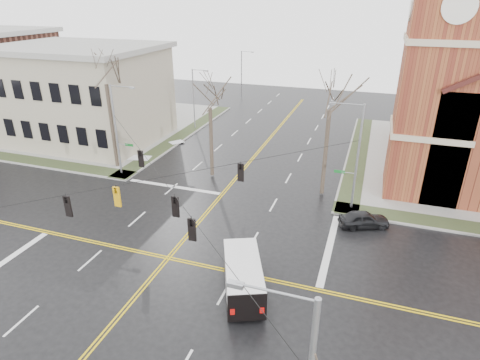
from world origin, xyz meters
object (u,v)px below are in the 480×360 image
(signal_pole_nw, at_px, (117,128))
(streetlight_north_b, at_px, (242,72))
(tree_nw_far, at_px, (105,78))
(streetlight_north_a, at_px, (195,97))
(tree_nw_near, at_px, (210,103))
(cargo_van, at_px, (243,273))
(tree_ne, at_px, (330,104))
(signal_pole_ne, at_px, (356,155))
(parked_car_a, at_px, (364,219))

(signal_pole_nw, bearing_deg, streetlight_north_b, 88.95)
(signal_pole_nw, relative_size, tree_nw_far, 0.69)
(streetlight_north_a, relative_size, streetlight_north_b, 1.00)
(streetlight_north_a, distance_m, tree_nw_near, 16.47)
(signal_pole_nw, xyz_separation_m, tree_nw_far, (-1.66, 1.43, 4.43))
(streetlight_north_a, bearing_deg, tree_nw_far, -98.78)
(streetlight_north_b, distance_m, tree_nw_near, 35.07)
(streetlight_north_a, bearing_deg, tree_nw_near, -59.62)
(streetlight_north_b, xyz_separation_m, cargo_van, (16.64, -49.44, -3.21))
(streetlight_north_a, height_order, tree_nw_far, tree_nw_far)
(cargo_van, distance_m, tree_ne, 16.74)
(signal_pole_ne, relative_size, cargo_van, 1.51)
(tree_nw_far, bearing_deg, cargo_van, -37.15)
(tree_nw_near, bearing_deg, streetlight_north_a, 120.38)
(tree_nw_near, bearing_deg, streetlight_north_b, 103.55)
(streetlight_north_a, height_order, parked_car_a, streetlight_north_a)
(signal_pole_ne, distance_m, tree_ne, 4.79)
(tree_nw_far, distance_m, tree_ne, 21.70)
(signal_pole_ne, height_order, tree_nw_far, tree_nw_far)
(streetlight_north_b, xyz_separation_m, parked_car_a, (23.31, -39.23, -3.80))
(streetlight_north_a, height_order, tree_ne, tree_ne)
(signal_pole_ne, bearing_deg, parked_car_a, -63.94)
(signal_pole_nw, distance_m, tree_nw_far, 4.94)
(streetlight_north_b, relative_size, tree_nw_near, 0.77)
(streetlight_north_b, bearing_deg, signal_pole_ne, -58.95)
(signal_pole_ne, xyz_separation_m, tree_nw_near, (-13.79, 2.54, 2.54))
(tree_nw_far, bearing_deg, streetlight_north_b, 86.21)
(streetlight_north_b, height_order, parked_car_a, streetlight_north_b)
(cargo_van, bearing_deg, tree_nw_near, 95.54)
(signal_pole_nw, height_order, tree_nw_far, tree_nw_far)
(cargo_van, relative_size, tree_nw_near, 0.58)
(tree_nw_far, bearing_deg, tree_ne, 1.34)
(signal_pole_ne, relative_size, streetlight_north_a, 1.12)
(signal_pole_ne, distance_m, cargo_van, 14.47)
(streetlight_north_b, relative_size, tree_ne, 0.68)
(signal_pole_ne, height_order, tree_nw_near, tree_nw_near)
(streetlight_north_b, bearing_deg, tree_nw_far, -93.79)
(tree_nw_near, bearing_deg, parked_car_a, -19.19)
(signal_pole_ne, bearing_deg, tree_nw_far, 176.63)
(streetlight_north_a, relative_size, parked_car_a, 2.05)
(streetlight_north_a, height_order, tree_nw_near, tree_nw_near)
(signal_pole_ne, height_order, tree_ne, tree_ne)
(tree_nw_far, bearing_deg, signal_pole_ne, -3.37)
(parked_car_a, relative_size, tree_nw_far, 0.30)
(signal_pole_nw, distance_m, tree_nw_near, 9.55)
(streetlight_north_b, xyz_separation_m, tree_nw_far, (-2.33, -35.07, 4.91))
(cargo_van, height_order, parked_car_a, cargo_van)
(streetlight_north_b, distance_m, parked_car_a, 45.79)
(signal_pole_ne, xyz_separation_m, tree_nw_far, (-24.30, 1.43, 4.43))
(parked_car_a, bearing_deg, signal_pole_nw, 61.56)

